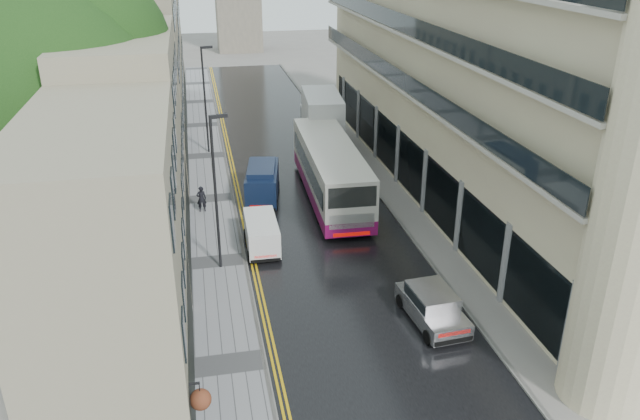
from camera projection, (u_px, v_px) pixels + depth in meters
name	position (u px, v px, depth m)	size (l,w,h in m)	color
road	(304.00, 193.00, 39.76)	(9.00, 85.00, 0.02)	black
left_sidewalk	(212.00, 199.00, 38.67)	(2.70, 85.00, 0.12)	gray
right_sidewalk	(385.00, 186.00, 40.72)	(1.80, 85.00, 0.12)	slate
old_shop_row	(143.00, 98.00, 37.85)	(4.50, 56.00, 12.00)	gray
modern_block	(476.00, 81.00, 37.46)	(8.00, 40.00, 14.00)	beige
tree_near	(58.00, 133.00, 27.95)	(10.56, 10.56, 13.89)	black
tree_far	(101.00, 85.00, 39.94)	(9.24, 9.24, 12.46)	black
cream_bus	(319.00, 195.00, 34.91)	(2.86, 12.60, 3.44)	beige
white_lorry	(308.00, 129.00, 44.95)	(2.56, 8.52, 4.47)	silver
silver_hatchback	(429.00, 327.00, 24.83)	(1.76, 4.01, 1.50)	#A09FA4
white_van	(250.00, 246.00, 31.09)	(1.58, 3.70, 1.67)	silver
navy_van	(246.00, 191.00, 36.84)	(1.86, 4.64, 2.37)	black
pedestrian	(201.00, 199.00, 36.50)	(0.58, 0.38, 1.58)	black
lamp_post_near	(216.00, 195.00, 29.16)	(0.86, 0.19, 7.60)	black
lamp_post_far	(205.00, 101.00, 45.31)	(0.87, 0.19, 7.73)	black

